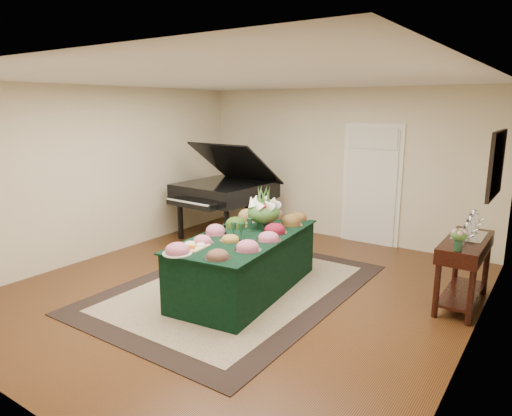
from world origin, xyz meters
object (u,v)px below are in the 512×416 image
Objects in this scene: floral_centerpiece at (264,208)px; buffet_table at (246,263)px; mahogany_sideboard at (465,255)px; grand_piano at (225,190)px.

buffet_table is at bearing -89.82° from floral_centerpiece.
buffet_table is at bearing -154.66° from mahogany_sideboard.
floral_centerpiece is at bearing 90.18° from buffet_table.
floral_centerpiece is 0.25× the size of grand_piano.
grand_piano is 1.45× the size of mahogany_sideboard.
mahogany_sideboard is (4.24, -0.74, -0.24)m from grand_piano.
grand_piano is at bearing 141.37° from floral_centerpiece.
grand_piano reaches higher than buffet_table.
floral_centerpiece is at bearing -163.41° from mahogany_sideboard.
grand_piano is at bearing 170.16° from mahogany_sideboard.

